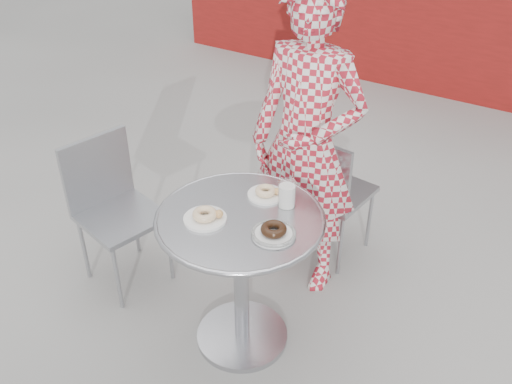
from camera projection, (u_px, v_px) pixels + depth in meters
The scene contains 9 objects.
ground at pixel (240, 340), 2.97m from camera, with size 60.00×60.00×0.00m, color #A7A49F.
bistro_table at pixel (241, 250), 2.66m from camera, with size 0.78×0.78×0.78m.
chair_far at pixel (330, 215), 3.45m from camera, with size 0.44×0.45×0.84m.
chair_left at pixel (125, 241), 3.23m from camera, with size 0.50×0.49×0.86m.
seated_person at pixel (307, 145), 2.94m from camera, with size 0.63×0.41×1.72m, color #A61928.
plate_far at pixel (266, 193), 2.68m from camera, with size 0.17×0.17×0.05m.
plate_near at pixel (206, 216), 2.52m from camera, with size 0.19×0.19×0.05m.
plate_checker at pixel (274, 232), 2.43m from camera, with size 0.20×0.20×0.05m.
milk_cup at pixel (287, 195), 2.59m from camera, with size 0.08×0.08×0.13m.
Camera 1 is at (1.15, -1.69, 2.28)m, focal length 40.00 mm.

